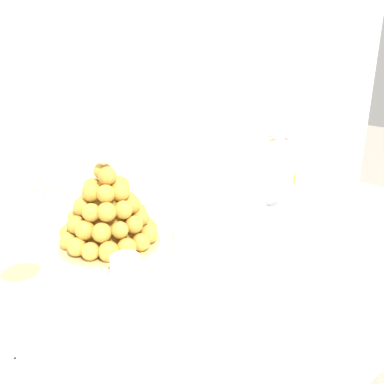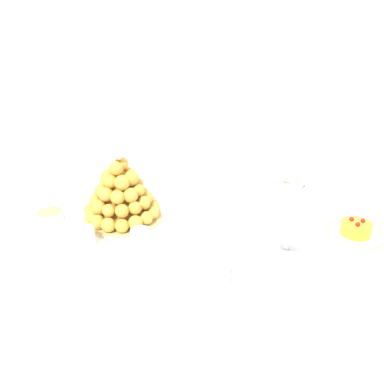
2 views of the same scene
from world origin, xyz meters
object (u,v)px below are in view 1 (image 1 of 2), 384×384
(dessert_cup_centre, at_px, (184,243))
(macaron_goblet, at_px, (273,165))
(wine_glass, at_px, (41,179))
(dessert_cup_mid_right, at_px, (238,225))
(croquembouche, at_px, (108,210))
(dessert_cup_mid_left, at_px, (125,269))
(creme_brulee_ramekin, at_px, (22,277))
(dessert_cup_left, at_px, (46,299))
(fruit_tart_plate, at_px, (282,180))
(serving_tray, at_px, (133,252))

(dessert_cup_centre, xyz_separation_m, macaron_goblet, (0.40, 0.07, 0.10))
(dessert_cup_centre, height_order, wine_glass, wine_glass)
(dessert_cup_mid_right, distance_m, wine_glass, 0.54)
(croquembouche, height_order, dessert_cup_mid_left, croquembouche)
(croquembouche, relative_size, creme_brulee_ramekin, 2.89)
(croquembouche, distance_m, dessert_cup_mid_right, 0.32)
(croquembouche, height_order, dessert_cup_mid_right, croquembouche)
(dessert_cup_left, relative_size, creme_brulee_ramekin, 0.68)
(dessert_cup_mid_left, bearing_deg, dessert_cup_centre, 3.53)
(croquembouche, bearing_deg, wine_glass, 103.33)
(dessert_cup_left, bearing_deg, macaron_goblet, 6.73)
(croquembouche, relative_size, dessert_cup_mid_left, 3.99)
(dessert_cup_mid_right, bearing_deg, fruit_tart_plate, 24.50)
(fruit_tart_plate, bearing_deg, dessert_cup_mid_right, -155.50)
(dessert_cup_mid_left, xyz_separation_m, creme_brulee_ramekin, (-0.17, 0.12, -0.01))
(dessert_cup_left, distance_m, creme_brulee_ramekin, 0.12)
(dessert_cup_centre, xyz_separation_m, wine_glass, (-0.16, 0.41, 0.09))
(dessert_cup_left, height_order, dessert_cup_centre, dessert_cup_centre)
(dessert_cup_centre, height_order, fruit_tart_plate, dessert_cup_centre)
(dessert_cup_mid_left, distance_m, macaron_goblet, 0.57)
(macaron_goblet, height_order, fruit_tart_plate, macaron_goblet)
(macaron_goblet, bearing_deg, creme_brulee_ramekin, 176.95)
(serving_tray, distance_m, croquembouche, 0.11)
(dessert_cup_mid_left, height_order, creme_brulee_ramekin, dessert_cup_mid_left)
(dessert_cup_mid_left, relative_size, creme_brulee_ramekin, 0.73)
(dessert_cup_left, xyz_separation_m, dessert_cup_mid_right, (0.49, 0.00, -0.00))
(dessert_cup_mid_left, xyz_separation_m, dessert_cup_mid_right, (0.33, 0.00, 0.00))
(dessert_cup_left, height_order, wine_glass, wine_glass)
(wine_glass, bearing_deg, serving_tray, -75.39)
(dessert_cup_centre, bearing_deg, serving_tray, 132.89)
(dessert_cup_mid_right, bearing_deg, croquembouche, 148.87)
(dessert_cup_mid_left, relative_size, dessert_cup_mid_right, 1.11)
(creme_brulee_ramekin, bearing_deg, dessert_cup_centre, -19.01)
(creme_brulee_ramekin, relative_size, fruit_tart_plate, 0.49)
(dessert_cup_mid_right, bearing_deg, dessert_cup_mid_left, -179.73)
(dessert_cup_mid_right, relative_size, creme_brulee_ramekin, 0.66)
(wine_glass, bearing_deg, creme_brulee_ramekin, -118.92)
(dessert_cup_mid_left, distance_m, dessert_cup_centre, 0.16)
(creme_brulee_ramekin, height_order, fruit_tart_plate, fruit_tart_plate)
(croquembouche, distance_m, dessert_cup_left, 0.28)
(serving_tray, distance_m, fruit_tart_plate, 0.69)
(croquembouche, bearing_deg, macaron_goblet, -9.21)
(serving_tray, distance_m, dessert_cup_centre, 0.12)
(dessert_cup_left, relative_size, macaron_goblet, 0.26)
(dessert_cup_left, bearing_deg, croquembouche, 37.31)
(croquembouche, bearing_deg, serving_tray, -70.76)
(serving_tray, xyz_separation_m, macaron_goblet, (0.48, -0.01, 0.13))
(dessert_cup_centre, distance_m, creme_brulee_ramekin, 0.35)
(macaron_goblet, bearing_deg, fruit_tart_plate, 29.43)
(dessert_cup_mid_right, xyz_separation_m, wine_glass, (-0.33, 0.41, 0.09))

